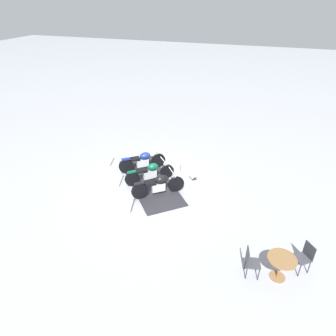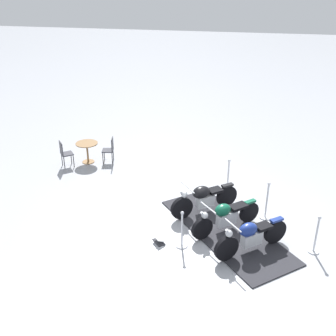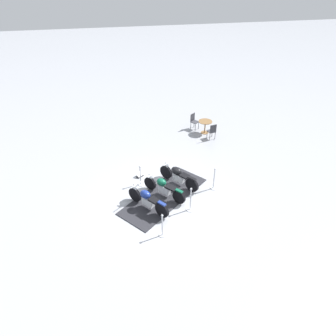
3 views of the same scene
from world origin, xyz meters
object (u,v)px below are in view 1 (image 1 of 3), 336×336
cafe_chair_across_table (251,261)px  cafe_table (281,263)px  stanchion_left_mid (118,181)px  motorcycle_black (159,184)px  motorcycle_forest (151,172)px  motorcycle_navy (143,160)px  stanchion_left_rear (109,161)px  info_placard (193,177)px  stanchion_right_mid (180,169)px  stanchion_left_front (129,206)px  cafe_chair_near_table (305,256)px

cafe_chair_across_table → cafe_table: bearing=-0.0°
stanchion_left_mid → cafe_table: (-6.41, 2.57, 0.22)m
cafe_table → motorcycle_black: bearing=-30.2°
cafe_table → motorcycle_forest: bearing=-33.4°
motorcycle_navy → stanchion_left_rear: bearing=153.0°
info_placard → cafe_table: cafe_table is taller
stanchion_left_mid → cafe_chair_across_table: stanchion_left_mid is taller
motorcycle_black → cafe_chair_across_table: size_ratio=1.88×
stanchion_right_mid → stanchion_left_rear: (3.32, 0.41, 0.05)m
stanchion_left_front → stanchion_left_mid: 1.83m
stanchion_right_mid → cafe_chair_across_table: stanchion_right_mid is taller
stanchion_left_mid → stanchion_right_mid: bearing=-139.7°
motorcycle_black → cafe_table: motorcycle_black is taller
motorcycle_navy → cafe_table: (-5.99, 4.30, 0.08)m
stanchion_right_mid → cafe_table: 6.12m
motorcycle_black → info_placard: (-0.96, -1.66, -0.45)m
stanchion_left_front → cafe_chair_near_table: size_ratio=1.14×
motorcycle_black → stanchion_left_rear: bearing=118.7°
stanchion_right_mid → stanchion_left_mid: bearing=40.3°
cafe_table → stanchion_left_mid: bearing=-21.8°
stanchion_left_mid → cafe_table: 6.91m
motorcycle_black → motorcycle_forest: motorcycle_black is taller
motorcycle_forest → cafe_table: size_ratio=2.13×
info_placard → cafe_table: size_ratio=0.52×
info_placard → cafe_chair_near_table: bearing=7.9°
stanchion_left_mid → cafe_chair_near_table: bearing=163.8°
stanchion_left_mid → stanchion_left_rear: stanchion_left_mid is taller
stanchion_right_mid → motorcycle_black: bearing=78.3°
stanchion_right_mid → stanchion_left_rear: bearing=7.1°
cafe_chair_near_table → cafe_table: bearing=0.0°
motorcycle_black → stanchion_left_mid: size_ratio=1.56×
motorcycle_navy → info_placard: bearing=-37.7°
stanchion_right_mid → info_placard: 0.67m
stanchion_left_front → cafe_table: bearing=167.4°
motorcycle_forest → cafe_chair_across_table: (-4.50, 3.66, 0.05)m
stanchion_left_rear → cafe_chair_near_table: size_ratio=1.09×
motorcycle_black → stanchion_left_mid: (1.78, 0.13, -0.16)m
stanchion_left_front → stanchion_right_mid: (-0.95, -3.21, -0.06)m
stanchion_right_mid → cafe_chair_across_table: size_ratio=1.09×
stanchion_left_rear → cafe_table: size_ratio=1.31×
stanchion_left_front → cafe_chair_near_table: bearing=173.6°
motorcycle_navy → stanchion_left_front: bearing=-115.1°
motorcycle_forest → info_placard: bearing=-14.2°
cafe_table → cafe_chair_across_table: 0.83m
motorcycle_forest → stanchion_left_front: (-0.09, 2.33, -0.09)m
stanchion_left_front → stanchion_left_rear: bearing=-49.7°
motorcycle_navy → stanchion_left_rear: (1.60, 0.34, -0.11)m
cafe_chair_near_table → stanchion_right_mid: bearing=-76.5°
stanchion_left_mid → motorcycle_black: bearing=-175.9°
motorcycle_black → motorcycle_navy: motorcycle_black is taller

